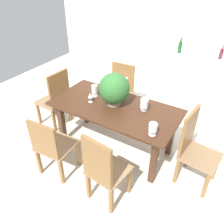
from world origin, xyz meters
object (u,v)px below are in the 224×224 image
(dining_table, at_px, (115,113))
(wine_glass, at_px, (90,96))
(wine_bottle_amber, at_px, (221,54))
(chair_foot_end, at_px, (193,146))
(crystal_vase_left, at_px, (153,128))
(crystal_vase_center_near, at_px, (144,104))
(kitchen_counter, at_px, (189,79))
(chair_near_right, at_px, (103,169))
(chair_far_left, at_px, (121,88))
(wine_bottle_tall, at_px, (180,47))
(chair_near_left, at_px, (51,145))
(flower_centerpiece, at_px, (114,89))
(crystal_vase_right, at_px, (95,90))
(chair_head_end, at_px, (56,97))
(wine_bottle_dark, at_px, (164,49))

(dining_table, bearing_deg, wine_glass, -166.58)
(dining_table, xyz_separation_m, wine_bottle_amber, (0.96, 2.18, 0.41))
(chair_foot_end, xyz_separation_m, crystal_vase_left, (-0.45, -0.31, 0.31))
(crystal_vase_left, bearing_deg, crystal_vase_center_near, 126.21)
(kitchen_counter, bearing_deg, chair_near_right, -92.04)
(chair_far_left, distance_m, crystal_vase_center_near, 1.17)
(chair_near_right, xyz_separation_m, wine_bottle_tall, (-0.19, 3.00, 0.53))
(chair_far_left, height_order, crystal_vase_left, chair_far_left)
(chair_near_left, xyz_separation_m, wine_bottle_tall, (0.63, 2.99, 0.57))
(flower_centerpiece, height_order, crystal_vase_center_near, flower_centerpiece)
(chair_near_right, xyz_separation_m, wine_bottle_amber, (0.56, 3.10, 0.51))
(wine_glass, bearing_deg, crystal_vase_left, -11.20)
(crystal_vase_right, bearing_deg, chair_foot_end, -3.06)
(chair_foot_end, xyz_separation_m, wine_glass, (-1.54, -0.10, 0.31))
(dining_table, distance_m, crystal_vase_right, 0.48)
(crystal_vase_center_near, bearing_deg, chair_near_right, -89.24)
(wine_glass, bearing_deg, chair_foot_end, 3.70)
(chair_far_left, distance_m, chair_near_right, 2.01)
(chair_head_end, relative_size, wine_bottle_tall, 3.48)
(chair_near_right, bearing_deg, crystal_vase_left, -111.10)
(chair_near_right, xyz_separation_m, chair_foot_end, (0.76, 0.93, 0.01))
(chair_far_left, distance_m, crystal_vase_right, 0.88)
(crystal_vase_center_near, height_order, wine_glass, crystal_vase_center_near)
(chair_near_right, distance_m, wine_glass, 1.18)
(flower_centerpiece, relative_size, crystal_vase_left, 2.87)
(chair_near_right, distance_m, kitchen_counter, 2.97)
(dining_table, xyz_separation_m, chair_near_right, (0.41, -0.92, -0.10))
(chair_head_end, distance_m, wine_bottle_tall, 2.56)
(chair_near_left, distance_m, flower_centerpiece, 1.14)
(chair_near_right, height_order, wine_bottle_amber, wine_bottle_amber)
(chair_foot_end, height_order, wine_bottle_dark, wine_bottle_dark)
(dining_table, xyz_separation_m, wine_bottle_tall, (0.22, 2.08, 0.43))
(wine_bottle_dark, bearing_deg, crystal_vase_center_near, -76.17)
(kitchen_counter, height_order, wine_bottle_amber, wine_bottle_amber)
(flower_centerpiece, bearing_deg, chair_far_left, 113.96)
(chair_near_left, xyz_separation_m, wine_bottle_dark, (0.37, 2.82, 0.54))
(flower_centerpiece, bearing_deg, wine_glass, -156.08)
(crystal_vase_left, height_order, wine_bottle_dark, wine_bottle_dark)
(chair_foot_end, bearing_deg, dining_table, 96.22)
(wine_bottle_amber, bearing_deg, crystal_vase_right, -123.64)
(wine_bottle_dark, bearing_deg, wine_glass, -99.30)
(dining_table, bearing_deg, chair_near_right, -66.05)
(wine_glass, xyz_separation_m, wine_bottle_dark, (0.33, 1.99, 0.18))
(wine_bottle_tall, bearing_deg, crystal_vase_center_near, -84.78)
(flower_centerpiece, bearing_deg, chair_near_left, -110.61)
(dining_table, relative_size, chair_head_end, 1.78)
(chair_foot_end, distance_m, chair_head_end, 2.33)
(crystal_vase_right, bearing_deg, flower_centerpiece, -6.25)
(crystal_vase_left, relative_size, wine_bottle_tall, 0.55)
(chair_near_right, xyz_separation_m, crystal_vase_left, (0.31, 0.61, 0.32))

